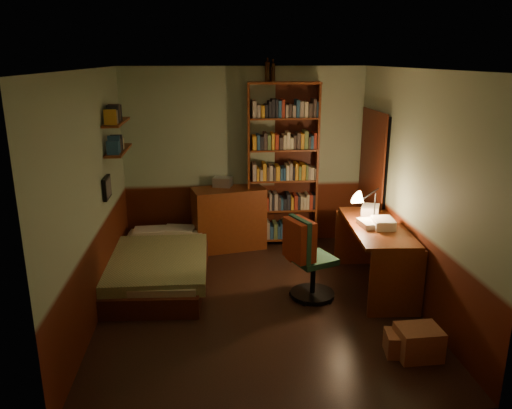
{
  "coord_description": "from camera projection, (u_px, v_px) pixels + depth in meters",
  "views": [
    {
      "loc": [
        -0.52,
        -5.18,
        2.71
      ],
      "look_at": [
        0.0,
        0.25,
        1.1
      ],
      "focal_mm": 35.0,
      "sensor_mm": 36.0,
      "label": 1
    }
  ],
  "objects": [
    {
      "name": "doorway",
      "position": [
        373.0,
        187.0,
        6.88
      ],
      "size": [
        0.06,
        0.9,
        2.0
      ],
      "primitive_type": "cube",
      "color": "black",
      "rests_on": "ground"
    },
    {
      "name": "bed",
      "position": [
        158.0,
        255.0,
        6.3
      ],
      "size": [
        1.26,
        2.19,
        0.63
      ],
      "primitive_type": "cube",
      "rotation": [
        0.0,
        0.0,
        -0.06
      ],
      "color": "olive",
      "rests_on": "ground"
    },
    {
      "name": "desk_lamp",
      "position": [
        376.0,
        195.0,
        5.97
      ],
      "size": [
        0.21,
        0.21,
        0.66
      ],
      "primitive_type": "cone",
      "rotation": [
        0.0,
        0.0,
        0.08
      ],
      "color": "black",
      "rests_on": "desk"
    },
    {
      "name": "desk",
      "position": [
        375.0,
        257.0,
        6.02
      ],
      "size": [
        0.72,
        1.54,
        0.81
      ],
      "primitive_type": "cube",
      "rotation": [
        0.0,
        0.0,
        -0.07
      ],
      "color": "#5E270F",
      "rests_on": "ground"
    },
    {
      "name": "cardboard_box_a",
      "position": [
        418.0,
        342.0,
        4.67
      ],
      "size": [
        0.41,
        0.33,
        0.3
      ],
      "primitive_type": "cube",
      "rotation": [
        0.0,
        0.0,
        0.03
      ],
      "color": "#9D6042",
      "rests_on": "ground"
    },
    {
      "name": "wall_front",
      "position": [
        287.0,
        268.0,
        3.48
      ],
      "size": [
        3.5,
        0.02,
        2.6
      ],
      "primitive_type": "cube",
      "color": "gray",
      "rests_on": "ground"
    },
    {
      "name": "bottle_right",
      "position": [
        273.0,
        72.0,
        6.96
      ],
      "size": [
        0.07,
        0.07,
        0.24
      ],
      "primitive_type": "cylinder",
      "rotation": [
        0.0,
        0.0,
        0.05
      ],
      "color": "black",
      "rests_on": "bookshelf"
    },
    {
      "name": "ceiling",
      "position": [
        258.0,
        68.0,
        5.02
      ],
      "size": [
        3.5,
        4.0,
        0.02
      ],
      "primitive_type": "cube",
      "color": "silver",
      "rests_on": "wall_back"
    },
    {
      "name": "dresser",
      "position": [
        229.0,
        218.0,
        7.3
      ],
      "size": [
        1.1,
        0.72,
        0.9
      ],
      "primitive_type": "cube",
      "rotation": [
        0.0,
        0.0,
        0.22
      ],
      "color": "#5E270F",
      "rests_on": "ground"
    },
    {
      "name": "bookshelf",
      "position": [
        283.0,
        166.0,
        7.24
      ],
      "size": [
        1.05,
        0.42,
        2.39
      ],
      "primitive_type": "cube",
      "rotation": [
        0.0,
        0.0,
        -0.1
      ],
      "color": "#5E270F",
      "rests_on": "ground"
    },
    {
      "name": "wall_shelf_lower",
      "position": [
        119.0,
        150.0,
        6.21
      ],
      "size": [
        0.2,
        0.9,
        0.03
      ],
      "primitive_type": "cube",
      "color": "#5E270F",
      "rests_on": "wall_left"
    },
    {
      "name": "office_chair",
      "position": [
        314.0,
        259.0,
        5.76
      ],
      "size": [
        0.6,
        0.57,
        0.95
      ],
      "primitive_type": "cube",
      "rotation": [
        0.0,
        0.0,
        0.39
      ],
      "color": "#244F38",
      "rests_on": "ground"
    },
    {
      "name": "wall_shelf_upper",
      "position": [
        116.0,
        122.0,
        6.11
      ],
      "size": [
        0.2,
        0.9,
        0.03
      ],
      "primitive_type": "cube",
      "color": "#5E270F",
      "rests_on": "wall_left"
    },
    {
      "name": "wall_left",
      "position": [
        92.0,
        197.0,
        5.23
      ],
      "size": [
        0.02,
        4.0,
        2.6
      ],
      "primitive_type": "cube",
      "color": "gray",
      "rests_on": "ground"
    },
    {
      "name": "wall_back",
      "position": [
        245.0,
        158.0,
        7.31
      ],
      "size": [
        3.5,
        0.02,
        2.6
      ],
      "primitive_type": "cube",
      "color": "gray",
      "rests_on": "ground"
    },
    {
      "name": "bottle_left",
      "position": [
        267.0,
        72.0,
        6.95
      ],
      "size": [
        0.08,
        0.08,
        0.26
      ],
      "primitive_type": "cylinder",
      "rotation": [
        0.0,
        0.0,
        -0.13
      ],
      "color": "black",
      "rests_on": "bookshelf"
    },
    {
      "name": "mini_stereo",
      "position": [
        223.0,
        182.0,
        7.26
      ],
      "size": [
        0.3,
        0.26,
        0.14
      ],
      "primitive_type": "cube",
      "rotation": [
        0.0,
        0.0,
        -0.29
      ],
      "color": "#B2B2B7",
      "rests_on": "dresser"
    },
    {
      "name": "paper_stack",
      "position": [
        370.0,
        210.0,
        6.29
      ],
      "size": [
        0.3,
        0.34,
        0.11
      ],
      "primitive_type": "cube",
      "rotation": [
        0.0,
        0.0,
        -0.38
      ],
      "color": "silver",
      "rests_on": "desk"
    },
    {
      "name": "door_trim",
      "position": [
        370.0,
        187.0,
        6.87
      ],
      "size": [
        0.02,
        0.98,
        2.08
      ],
      "primitive_type": "cube",
      "color": "#3B150A",
      "rests_on": "ground"
    },
    {
      "name": "red_jacket",
      "position": [
        305.0,
        206.0,
        5.34
      ],
      "size": [
        0.35,
        0.44,
        0.46
      ],
      "primitive_type": "cube",
      "rotation": [
        0.0,
        0.0,
        0.42
      ],
      "color": "#AE371D",
      "rests_on": "office_chair"
    },
    {
      "name": "floor",
      "position": [
        258.0,
        302.0,
        5.77
      ],
      "size": [
        3.5,
        4.0,
        0.02
      ],
      "primitive_type": "cube",
      "color": "black",
      "rests_on": "ground"
    },
    {
      "name": "cardboard_box_b",
      "position": [
        402.0,
        343.0,
        4.73
      ],
      "size": [
        0.34,
        0.29,
        0.22
      ],
      "primitive_type": "cube",
      "rotation": [
        0.0,
        0.0,
        -0.15
      ],
      "color": "#9D6042",
      "rests_on": "ground"
    },
    {
      "name": "framed_picture",
      "position": [
        107.0,
        188.0,
        5.82
      ],
      "size": [
        0.04,
        0.32,
        0.26
      ],
      "primitive_type": "cube",
      "color": "black",
      "rests_on": "wall_left"
    },
    {
      "name": "wall_right",
      "position": [
        415.0,
        189.0,
        5.56
      ],
      "size": [
        0.02,
        4.0,
        2.6
      ],
      "primitive_type": "cube",
      "color": "gray",
      "rests_on": "ground"
    }
  ]
}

